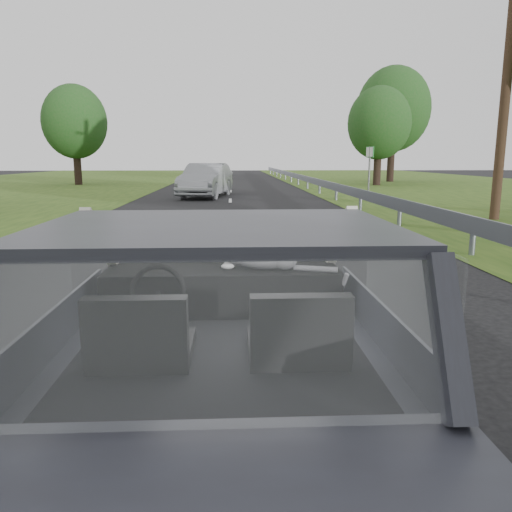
{
  "coord_description": "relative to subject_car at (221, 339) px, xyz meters",
  "views": [
    {
      "loc": [
        0.07,
        -2.71,
        1.74
      ],
      "look_at": [
        0.23,
        0.6,
        1.09
      ],
      "focal_mm": 35.0,
      "sensor_mm": 36.0,
      "label": 1
    }
  ],
  "objects": [
    {
      "name": "highway_sign",
      "position": [
        7.24,
        23.34,
        0.44
      ],
      "size": [
        0.21,
        0.94,
        2.33
      ],
      "primitive_type": "cube",
      "rotation": [
        0.0,
        0.0,
        0.13
      ],
      "color": "#106F1F",
      "rests_on": "ground"
    },
    {
      "name": "utility_pole",
      "position": [
        7.61,
        11.23,
        3.38
      ],
      "size": [
        0.27,
        0.27,
        8.21
      ],
      "primitive_type": "cylinder",
      "rotation": [
        0.0,
        0.0,
        0.01
      ],
      "color": "#3C291C",
      "rests_on": "ground"
    },
    {
      "name": "dashboard",
      "position": [
        0.0,
        0.62,
        0.12
      ],
      "size": [
        1.58,
        0.45,
        0.3
      ],
      "primitive_type": "cube",
      "color": "black",
      "rests_on": "subject_car"
    },
    {
      "name": "tree_2",
      "position": [
        9.48,
        29.6,
        2.3
      ],
      "size": [
        5.0,
        5.0,
        6.04
      ],
      "primitive_type": null,
      "rotation": [
        0.0,
        0.0,
        0.3
      ],
      "color": "#1C4D19",
      "rests_on": "ground"
    },
    {
      "name": "tree_6",
      "position": [
        -10.06,
        31.1,
        2.39
      ],
      "size": [
        5.17,
        5.17,
        6.23
      ],
      "primitive_type": null,
      "rotation": [
        0.0,
        0.0,
        0.31
      ],
      "color": "#1C4D19",
      "rests_on": "ground"
    },
    {
      "name": "tree_3",
      "position": [
        11.91,
        34.49,
        3.31
      ],
      "size": [
        5.51,
        5.51,
        8.07
      ],
      "primitive_type": null,
      "rotation": [
        0.0,
        0.0,
        0.04
      ],
      "color": "#1C4D19",
      "rests_on": "ground"
    },
    {
      "name": "guardrail",
      "position": [
        4.3,
        10.0,
        -0.15
      ],
      "size": [
        0.05,
        90.0,
        0.32
      ],
      "primitive_type": "cube",
      "color": "gray",
      "rests_on": "ground"
    },
    {
      "name": "driver_seat",
      "position": [
        -0.4,
        -0.29,
        0.16
      ],
      "size": [
        0.5,
        0.72,
        0.42
      ],
      "primitive_type": "cube",
      "color": "black",
      "rests_on": "subject_car"
    },
    {
      "name": "ground",
      "position": [
        0.0,
        0.0,
        -0.72
      ],
      "size": [
        140.0,
        140.0,
        0.0
      ],
      "primitive_type": "plane",
      "color": "black",
      "rests_on": "ground"
    },
    {
      "name": "steering_wheel",
      "position": [
        -0.4,
        0.33,
        0.2
      ],
      "size": [
        0.36,
        0.36,
        0.04
      ],
      "primitive_type": "torus",
      "color": "black",
      "rests_on": "dashboard"
    },
    {
      "name": "cat",
      "position": [
        0.27,
        0.59,
        0.36
      ],
      "size": [
        0.63,
        0.3,
        0.27
      ],
      "primitive_type": "ellipsoid",
      "rotation": [
        0.0,
        0.0,
        -0.2
      ],
      "color": "slate",
      "rests_on": "dashboard"
    },
    {
      "name": "other_car",
      "position": [
        -1.1,
        20.15,
        0.03
      ],
      "size": [
        2.64,
        4.87,
        1.52
      ],
      "primitive_type": "imported",
      "rotation": [
        0.0,
        0.0,
        -0.19
      ],
      "color": "#9FA1A9",
      "rests_on": "ground"
    },
    {
      "name": "subject_car",
      "position": [
        0.0,
        0.0,
        0.0
      ],
      "size": [
        1.8,
        4.0,
        1.45
      ],
      "primitive_type": "cube",
      "color": "#22232A",
      "rests_on": "ground"
    },
    {
      "name": "passenger_seat",
      "position": [
        0.4,
        -0.29,
        0.16
      ],
      "size": [
        0.5,
        0.72,
        0.42
      ],
      "primitive_type": "cube",
      "color": "black",
      "rests_on": "subject_car"
    }
  ]
}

